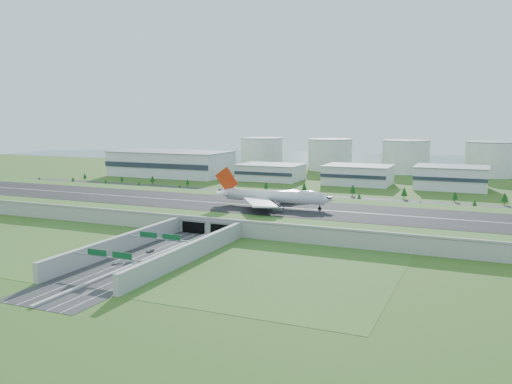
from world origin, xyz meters
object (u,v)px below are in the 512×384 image
at_px(car_1, 118,262).
at_px(car_5, 326,196).
at_px(car_7, 222,189).
at_px(fuel_tank_a, 262,153).
at_px(car_3, 129,277).
at_px(car_0, 150,250).
at_px(car_2, 200,245).
at_px(car_4, 141,188).
at_px(boeing_747, 274,196).

distance_m(car_1, car_5, 218.47).
bearing_deg(car_7, fuel_tank_a, -161.91).
bearing_deg(car_3, fuel_tank_a, -59.77).
xyz_separation_m(car_0, car_2, (16.40, 16.93, -0.04)).
bearing_deg(car_1, car_4, 147.38).
xyz_separation_m(boeing_747, car_7, (-88.08, 105.58, -13.62)).
xyz_separation_m(car_1, car_7, (-62.97, 220.44, 0.06)).
bearing_deg(car_5, car_3, 21.67).
relative_size(fuel_tank_a, car_1, 10.75).
distance_m(car_0, car_2, 23.58).
bearing_deg(fuel_tank_a, car_2, -71.43).
xyz_separation_m(fuel_tank_a, boeing_747, (137.33, -310.06, -2.94)).
relative_size(car_3, car_4, 1.14).
bearing_deg(car_5, car_2, 20.80).
bearing_deg(car_7, car_2, 28.45).
bearing_deg(car_0, car_1, -86.93).
bearing_deg(car_2, boeing_747, -73.31).
height_order(car_0, car_7, car_7).
height_order(car_0, car_3, car_3).
bearing_deg(boeing_747, car_3, -94.72).
height_order(car_3, car_5, car_3).
bearing_deg(boeing_747, car_7, 128.36).
height_order(car_1, car_2, car_1).
relative_size(car_0, car_7, 0.78).
distance_m(car_0, car_7, 208.68).
distance_m(car_1, car_4, 238.55).
bearing_deg(car_0, fuel_tank_a, 111.73).
height_order(car_5, car_7, car_7).
bearing_deg(car_4, car_1, -139.13).
height_order(car_4, car_7, car_7).
distance_m(car_5, car_7, 91.60).
xyz_separation_m(fuel_tank_a, car_4, (-17.59, -224.78, -16.58)).
height_order(car_0, car_2, car_0).
height_order(fuel_tank_a, car_7, fuel_tank_a).
bearing_deg(boeing_747, car_2, -97.16).
bearing_deg(car_0, car_7, 113.91).
bearing_deg(car_4, car_3, -137.89).
bearing_deg(car_3, car_5, -78.83).
relative_size(boeing_747, car_2, 14.56).
distance_m(car_4, car_5, 159.21).
height_order(car_1, car_5, car_1).
relative_size(fuel_tank_a, car_5, 11.68).
distance_m(car_2, car_7, 198.69).
bearing_deg(car_3, car_7, -57.38).
bearing_deg(fuel_tank_a, car_0, -74.29).
bearing_deg(car_3, car_0, -53.00).
height_order(car_3, car_4, car_4).
distance_m(car_0, car_1, 21.88).
height_order(fuel_tank_a, boeing_747, fuel_tank_a).
distance_m(car_0, car_3, 42.02).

